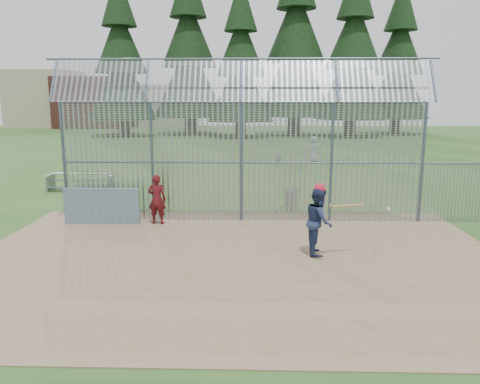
{
  "coord_description": "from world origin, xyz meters",
  "views": [
    {
      "loc": [
        0.41,
        -12.01,
        4.12
      ],
      "look_at": [
        0.0,
        2.0,
        1.3
      ],
      "focal_mm": 35.0,
      "sensor_mm": 36.0,
      "label": 1
    }
  ],
  "objects_px": {
    "dugout_wall": "(102,206)",
    "batter": "(319,221)",
    "trash_can": "(290,199)",
    "onlooker": "(157,199)",
    "bleacher": "(81,181)"
  },
  "relations": [
    {
      "from": "dugout_wall",
      "to": "onlooker",
      "type": "xyz_separation_m",
      "value": [
        1.83,
        0.06,
        0.23
      ]
    },
    {
      "from": "batter",
      "to": "onlooker",
      "type": "bearing_deg",
      "value": 62.08
    },
    {
      "from": "dugout_wall",
      "to": "batter",
      "type": "xyz_separation_m",
      "value": [
        6.75,
        -2.86,
        0.3
      ]
    },
    {
      "from": "dugout_wall",
      "to": "batter",
      "type": "relative_size",
      "value": 1.39
    },
    {
      "from": "bleacher",
      "to": "dugout_wall",
      "type": "bearing_deg",
      "value": -63.98
    },
    {
      "from": "onlooker",
      "to": "bleacher",
      "type": "distance_m",
      "value": 7.43
    },
    {
      "from": "dugout_wall",
      "to": "bleacher",
      "type": "relative_size",
      "value": 0.83
    },
    {
      "from": "batter",
      "to": "dugout_wall",
      "type": "bearing_deg",
      "value": 69.85
    },
    {
      "from": "dugout_wall",
      "to": "onlooker",
      "type": "height_order",
      "value": "onlooker"
    },
    {
      "from": "dugout_wall",
      "to": "trash_can",
      "type": "relative_size",
      "value": 3.05
    },
    {
      "from": "batter",
      "to": "onlooker",
      "type": "xyz_separation_m",
      "value": [
        -4.92,
        2.93,
        -0.07
      ]
    },
    {
      "from": "dugout_wall",
      "to": "onlooker",
      "type": "distance_m",
      "value": 1.85
    },
    {
      "from": "batter",
      "to": "trash_can",
      "type": "xyz_separation_m",
      "value": [
        -0.34,
        5.21,
        -0.54
      ]
    },
    {
      "from": "trash_can",
      "to": "batter",
      "type": "bearing_deg",
      "value": -86.21
    },
    {
      "from": "onlooker",
      "to": "bleacher",
      "type": "bearing_deg",
      "value": -43.33
    }
  ]
}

